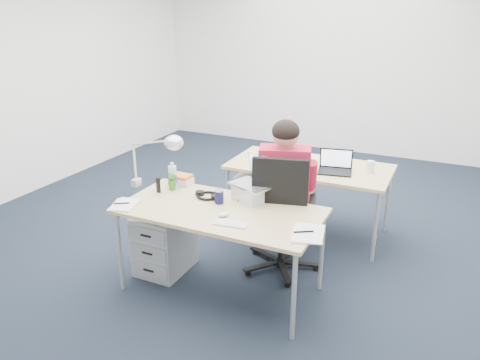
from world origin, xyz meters
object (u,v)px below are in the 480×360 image
at_px(wireless_keyboard, 231,223).
at_px(computer_mouse, 223,214).
at_px(office_chair, 281,237).
at_px(dark_laptop, 336,161).
at_px(desk_far, 309,170).
at_px(drawer_pedestal_near, 165,241).
at_px(silver_laptop, 252,179).
at_px(water_bottle, 173,176).
at_px(far_cup, 370,167).
at_px(desk_near, 220,214).
at_px(can_koozie, 219,196).
at_px(headphones, 208,195).
at_px(book_stack, 182,179).
at_px(desk_lamp, 150,160).
at_px(seated_person, 284,192).
at_px(cordless_phone, 158,185).
at_px(drawer_pedestal_far, 259,197).
at_px(sunglasses, 243,202).
at_px(bear_figurine, 172,181).

bearing_deg(wireless_keyboard, computer_mouse, 131.32).
height_order(office_chair, dark_laptop, office_chair).
relative_size(desk_far, drawer_pedestal_near, 2.91).
bearing_deg(silver_laptop, desk_far, 103.19).
distance_m(silver_laptop, water_bottle, 0.73).
xyz_separation_m(silver_laptop, dark_laptop, (0.46, 0.95, -0.06)).
bearing_deg(desk_far, far_cup, 4.97).
relative_size(desk_near, silver_laptop, 4.47).
height_order(wireless_keyboard, can_koozie, can_koozie).
relative_size(desk_near, headphones, 6.73).
bearing_deg(water_bottle, book_stack, 85.73).
bearing_deg(water_bottle, desk_lamp, -153.42).
bearing_deg(seated_person, office_chair, -93.42).
distance_m(computer_mouse, cordless_phone, 0.76).
height_order(drawer_pedestal_far, book_stack, book_stack).
distance_m(desk_far, cordless_phone, 1.58).
bearing_deg(desk_far, drawer_pedestal_far, 177.12).
height_order(headphones, can_koozie, can_koozie).
bearing_deg(computer_mouse, seated_person, 97.56).
height_order(desk_far, office_chair, office_chair).
bearing_deg(silver_laptop, wireless_keyboard, -61.68).
bearing_deg(sunglasses, water_bottle, -170.71).
relative_size(office_chair, drawer_pedestal_near, 2.02).
distance_m(sunglasses, dark_laptop, 1.16).
bearing_deg(headphones, desk_near, -32.67).
bearing_deg(headphones, drawer_pedestal_near, -158.36).
bearing_deg(desk_near, cordless_phone, 172.01).
distance_m(office_chair, computer_mouse, 0.80).
distance_m(bear_figurine, dark_laptop, 1.57).
bearing_deg(wireless_keyboard, headphones, 129.09).
bearing_deg(office_chair, desk_lamp, -175.28).
xyz_separation_m(office_chair, bear_figurine, (-0.90, -0.32, 0.49)).
relative_size(headphones, desk_lamp, 0.44).
height_order(desk_far, headphones, headphones).
xyz_separation_m(office_chair, headphones, (-0.54, -0.33, 0.44)).
xyz_separation_m(book_stack, far_cup, (1.48, 1.04, 0.01)).
relative_size(drawer_pedestal_far, book_stack, 2.90).
relative_size(book_stack, cordless_phone, 1.44).
xyz_separation_m(desk_far, can_koozie, (-0.38, -1.24, 0.11)).
relative_size(drawer_pedestal_far, wireless_keyboard, 2.18).
distance_m(office_chair, headphones, 0.77).
height_order(headphones, book_stack, book_stack).
relative_size(computer_mouse, dark_laptop, 0.31).
bearing_deg(drawer_pedestal_near, desk_far, 54.12).
height_order(book_stack, far_cup, far_cup).
height_order(sunglasses, dark_laptop, dark_laptop).
bearing_deg(drawer_pedestal_far, seated_person, -52.00).
height_order(office_chair, computer_mouse, office_chair).
relative_size(silver_laptop, can_koozie, 3.01).
xyz_separation_m(drawer_pedestal_far, far_cup, (1.15, 0.02, 0.51)).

